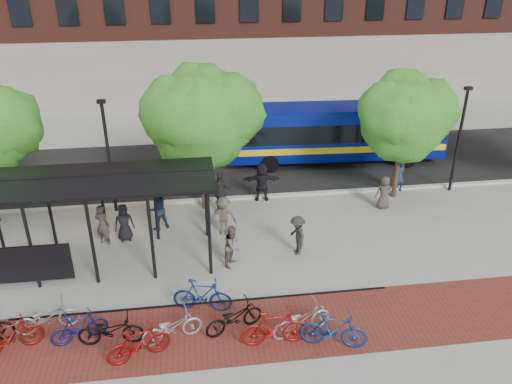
{
  "coord_description": "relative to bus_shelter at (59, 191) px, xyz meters",
  "views": [
    {
      "loc": [
        -3.4,
        -17.0,
        10.66
      ],
      "look_at": [
        -0.91,
        1.39,
        1.6
      ],
      "focal_mm": 35.0,
      "sensor_mm": 36.0,
      "label": 1
    }
  ],
  "objects": [
    {
      "name": "curb",
      "position": [
        8.13,
        4.48,
        -2.94
      ],
      "size": [
        160.0,
        0.25,
        0.12
      ],
      "primitive_type": "cube",
      "color": "#B7B7B2",
      "rests_on": "ground"
    },
    {
      "name": "ground",
      "position": [
        8.13,
        0.48,
        -3.0
      ],
      "size": [
        160.0,
        160.0,
        0.0
      ],
      "primitive_type": "plane",
      "color": "#9E9E99",
      "rests_on": "ground"
    },
    {
      "name": "pedestrian_8",
      "position": [
        5.98,
        -0.9,
        -2.18
      ],
      "size": [
        0.94,
        1.0,
        1.64
      ],
      "primitive_type": "imported",
      "rotation": [
        0.0,
        0.0,
        1.03
      ],
      "color": "brown",
      "rests_on": "ground"
    },
    {
      "name": "tree_b",
      "position": [
        5.23,
        3.83,
        1.46
      ],
      "size": [
        5.15,
        4.2,
        6.47
      ],
      "color": "#382619",
      "rests_on": "ground"
    },
    {
      "name": "bike_6",
      "position": [
        3.8,
        -4.67,
        -2.51
      ],
      "size": [
        1.97,
        1.16,
        0.98
      ],
      "primitive_type": "imported",
      "rotation": [
        0.0,
        0.0,
        1.86
      ],
      "color": "#B9B8BB",
      "rests_on": "ground"
    },
    {
      "name": "pedestrian_6",
      "position": [
        13.17,
        2.7,
        -2.21
      ],
      "size": [
        0.8,
        0.55,
        1.58
      ],
      "primitive_type": "imported",
      "rotation": [
        0.0,
        0.0,
        3.21
      ],
      "color": "#413834",
      "rests_on": "ground"
    },
    {
      "name": "bike_7",
      "position": [
        4.76,
        -3.39,
        -2.41
      ],
      "size": [
        2.03,
        1.0,
        1.17
      ],
      "primitive_type": "imported",
      "rotation": [
        0.0,
        0.0,
        1.33
      ],
      "color": "navy",
      "rests_on": "ground"
    },
    {
      "name": "bike_1",
      "position": [
        -0.85,
        -4.52,
        -2.44
      ],
      "size": [
        1.93,
        1.12,
        1.12
      ],
      "primitive_type": "imported",
      "rotation": [
        0.0,
        0.0,
        1.91
      ],
      "color": "maroon",
      "rests_on": "ground"
    },
    {
      "name": "pedestrian_1",
      "position": [
        1.02,
        1.26,
        -2.14
      ],
      "size": [
        0.75,
        0.65,
        1.73
      ],
      "primitive_type": "imported",
      "rotation": [
        0.0,
        0.0,
        2.67
      ],
      "color": "#423835",
      "rests_on": "ground"
    },
    {
      "name": "asphalt_street",
      "position": [
        8.13,
        8.48,
        -2.99
      ],
      "size": [
        160.0,
        8.0,
        0.01
      ],
      "primitive_type": "cube",
      "color": "black",
      "rests_on": "ground"
    },
    {
      "name": "bike_4",
      "position": [
        2.01,
        -4.58,
        -2.49
      ],
      "size": [
        1.95,
        0.75,
        1.01
      ],
      "primitive_type": "imported",
      "rotation": [
        0.0,
        0.0,
        1.53
      ],
      "color": "black",
      "rests_on": "ground"
    },
    {
      "name": "bike_11",
      "position": [
        8.52,
        -5.56,
        -2.4
      ],
      "size": [
        2.07,
        1.11,
        1.2
      ],
      "primitive_type": "imported",
      "rotation": [
        0.0,
        0.0,
        1.28
      ],
      "color": "navy",
      "rests_on": "ground"
    },
    {
      "name": "lamp_post_right",
      "position": [
        17.13,
        4.08,
        -0.25
      ],
      "size": [
        0.35,
        0.2,
        5.12
      ],
      "color": "black",
      "rests_on": "ground"
    },
    {
      "name": "tree_c",
      "position": [
        14.22,
        3.83,
        1.06
      ],
      "size": [
        4.66,
        3.8,
        5.92
      ],
      "color": "#382619",
      "rests_on": "ground"
    },
    {
      "name": "bike_5",
      "position": [
        2.87,
        -5.32,
        -2.44
      ],
      "size": [
        1.93,
        1.09,
        1.12
      ],
      "primitive_type": "imported",
      "rotation": [
        0.0,
        0.0,
        1.9
      ],
      "color": "maroon",
      "rests_on": "ground"
    },
    {
      "name": "pedestrian_4",
      "position": [
        5.81,
        3.27,
        -2.02
      ],
      "size": [
        1.24,
        0.82,
        1.95
      ],
      "primitive_type": "imported",
      "rotation": [
        0.0,
        0.0,
        5.96
      ],
      "color": "#2A2A2A",
      "rests_on": "ground"
    },
    {
      "name": "bike_9",
      "position": [
        6.81,
        -5.26,
        -2.39
      ],
      "size": [
        2.03,
        0.58,
        1.22
      ],
      "primitive_type": "imported",
      "rotation": [
        0.0,
        0.0,
        1.57
      ],
      "color": "#9E130E",
      "rests_on": "ground"
    },
    {
      "name": "bike_rack_rail",
      "position": [
        4.83,
        -3.62,
        -3.0
      ],
      "size": [
        12.0,
        0.05,
        0.95
      ],
      "primitive_type": "cube",
      "color": "black",
      "rests_on": "ground"
    },
    {
      "name": "pedestrian_9",
      "position": [
        8.51,
        -0.47,
        -2.2
      ],
      "size": [
        0.76,
        1.12,
        1.61
      ],
      "primitive_type": "imported",
      "rotation": [
        0.0,
        0.0,
        4.88
      ],
      "color": "#2B2B2B",
      "rests_on": "ground"
    },
    {
      "name": "bus",
      "position": [
        12.5,
        8.48,
        -1.19
      ],
      "size": [
        11.75,
        3.19,
        3.14
      ],
      "rotation": [
        0.0,
        0.0,
        -0.05
      ],
      "color": "navy",
      "rests_on": "ground"
    },
    {
      "name": "pedestrian_2",
      "position": [
        3.11,
        2.19,
        -2.05
      ],
      "size": [
        1.14,
        1.05,
        1.89
      ],
      "primitive_type": "imported",
      "rotation": [
        0.0,
        0.0,
        3.6
      ],
      "color": "#1F3348",
      "rests_on": "ground"
    },
    {
      "name": "pedestrian_7",
      "position": [
        14.53,
        4.28,
        -2.18
      ],
      "size": [
        0.68,
        0.55,
        1.63
      ],
      "primitive_type": "imported",
      "rotation": [
        0.0,
        0.0,
        3.43
      ],
      "color": "#202E4A",
      "rests_on": "ground"
    },
    {
      "name": "bus_shelter",
      "position": [
        0.0,
        0.0,
        0.0
      ],
      "size": [
        10.6,
        3.07,
        3.6
      ],
      "color": "black",
      "rests_on": "ground"
    },
    {
      "name": "bike_2",
      "position": [
        -0.02,
        -3.72,
        -2.5
      ],
      "size": [
        2.01,
        1.08,
        1.0
      ],
      "primitive_type": "imported",
      "rotation": [
        0.0,
        0.0,
        1.8
      ],
      "color": "#98989A",
      "rests_on": "ground"
    },
    {
      "name": "lamp_post_left",
      "position": [
        1.13,
        4.08,
        -0.25
      ],
      "size": [
        0.35,
        0.2,
        5.12
      ],
      "color": "black",
      "rests_on": "ground"
    },
    {
      "name": "bike_8",
      "position": [
        5.68,
        -4.5,
        -2.5
      ],
      "size": [
        2.01,
        1.28,
        1.0
      ],
      "primitive_type": "imported",
      "rotation": [
        0.0,
        0.0,
        1.93
      ],
      "color": "black",
      "rests_on": "ground"
    },
    {
      "name": "pedestrian_5",
      "position": [
        7.83,
        4.28,
        -2.07
      ],
      "size": [
        1.76,
        0.67,
        1.86
      ],
      "primitive_type": "imported",
      "rotation": [
        0.0,
        0.0,
        3.07
      ],
      "color": "black",
      "rests_on": "ground"
    },
    {
      "name": "bike_3",
      "position": [
        1.05,
        -4.33,
        -2.49
      ],
      "size": [
        1.75,
        0.99,
        1.01
      ],
      "primitive_type": "imported",
      "rotation": [
        0.0,
        0.0,
        1.9
      ],
      "color": "navy",
      "rests_on": "ground"
    },
    {
      "name": "pedestrian_3",
      "position": [
        5.82,
        1.34,
        -2.15
      ],
      "size": [
        1.22,
        0.89,
        1.7
      ],
      "primitive_type": "imported",
      "rotation": [
        0.0,
        0.0,
        -0.25
      ],
      "color": "#4D4439",
      "rests_on": "ground"
    },
    {
      "name": "brick_strip",
      "position": [
        6.13,
        -4.52,
        -3.0
      ],
      "size": [
        24.0,
        3.0,
        0.01
      ],
      "primitive_type": "cube",
      "color": "maroon",
      "rests_on": "ground"
    },
    {
      "name": "pedestrian_0",
      "position": [
        1.83,
        1.45,
        -2.2
      ],
      "size": [
        0.87,
        0.66,
        1.59
      ],
      "primitive_type": "imported",
      "rotation": [
        0.0,
        0.0,
        0.21
      ],
      "color": "black",
      "rests_on": "ground"
    },
    {
      "name": "bike_10",
      "position": [
        7.71,
        -4.89,
        -2.48
      ],
      "size": [
        2.09,
        1.25,
        1.04
      ],
      "primitive_type": "imported",
      "rotation": [
        0.0,
        0.0,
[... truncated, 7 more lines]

